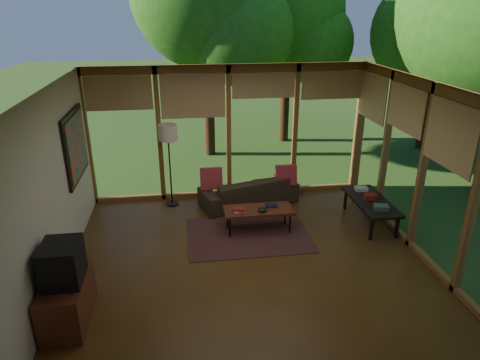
{
  "coord_description": "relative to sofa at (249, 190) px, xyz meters",
  "views": [
    {
      "loc": [
        -0.94,
        -5.77,
        3.71
      ],
      "look_at": [
        -0.02,
        0.7,
        1.05
      ],
      "focal_mm": 32.0,
      "sensor_mm": 36.0,
      "label": 1
    }
  ],
  "objects": [
    {
      "name": "floor",
      "position": [
        -0.34,
        -2.0,
        -0.28
      ],
      "size": [
        5.5,
        5.5,
        0.0
      ],
      "primitive_type": "plane",
      "color": "#583817",
      "rests_on": "ground"
    },
    {
      "name": "ceiling",
      "position": [
        -0.34,
        -2.0,
        2.42
      ],
      "size": [
        5.5,
        5.5,
        0.0
      ],
      "primitive_type": "plane",
      "rotation": [
        3.14,
        0.0,
        0.0
      ],
      "color": "white",
      "rests_on": "ground"
    },
    {
      "name": "wall_left",
      "position": [
        -3.09,
        -2.0,
        1.07
      ],
      "size": [
        0.04,
        5.0,
        2.7
      ],
      "primitive_type": "cube",
      "color": "beige",
      "rests_on": "ground"
    },
    {
      "name": "wall_front",
      "position": [
        -0.34,
        -4.5,
        1.07
      ],
      "size": [
        5.5,
        0.04,
        2.7
      ],
      "primitive_type": "cube",
      "color": "beige",
      "rests_on": "ground"
    },
    {
      "name": "window_wall_back",
      "position": [
        -0.34,
        0.5,
        1.07
      ],
      "size": [
        5.5,
        0.12,
        2.7
      ],
      "primitive_type": "cube",
      "color": "#8F5D2C",
      "rests_on": "ground"
    },
    {
      "name": "window_wall_right",
      "position": [
        2.41,
        -2.0,
        1.07
      ],
      "size": [
        0.12,
        5.0,
        2.7
      ],
      "primitive_type": "cube",
      "color": "#8F5D2C",
      "rests_on": "ground"
    },
    {
      "name": "exterior_lawn",
      "position": [
        7.66,
        6.0,
        -0.29
      ],
      "size": [
        40.0,
        40.0,
        0.0
      ],
      "primitive_type": "plane",
      "color": "#2E5720",
      "rests_on": "ground"
    },
    {
      "name": "tree_ne",
      "position": [
        1.73,
        4.34,
        3.28
      ],
      "size": [
        3.1,
        3.1,
        5.13
      ],
      "color": "#392414",
      "rests_on": "ground"
    },
    {
      "name": "tree_far",
      "position": [
        5.2,
        3.02,
        2.8
      ],
      "size": [
        3.01,
        3.01,
        4.6
      ],
      "color": "#392414",
      "rests_on": "ground"
    },
    {
      "name": "rug",
      "position": [
        -0.21,
        -1.29,
        -0.28
      ],
      "size": [
        2.12,
        1.5,
        0.01
      ],
      "primitive_type": "cube",
      "color": "brown",
      "rests_on": "floor"
    },
    {
      "name": "sofa",
      "position": [
        0.0,
        0.0,
        0.0
      ],
      "size": [
        2.06,
        1.25,
        0.56
      ],
      "primitive_type": "imported",
      "rotation": [
        0.0,
        0.0,
        3.42
      ],
      "color": "#372A1B",
      "rests_on": "floor"
    },
    {
      "name": "pillow_left",
      "position": [
        -0.75,
        -0.05,
        0.31
      ],
      "size": [
        0.43,
        0.23,
        0.45
      ],
      "primitive_type": "cube",
      "rotation": [
        -0.21,
        0.0,
        0.0
      ],
      "color": "maroon",
      "rests_on": "sofa"
    },
    {
      "name": "pillow_right",
      "position": [
        0.75,
        -0.05,
        0.3
      ],
      "size": [
        0.41,
        0.22,
        0.42
      ],
      "primitive_type": "cube",
      "rotation": [
        -0.21,
        0.0,
        0.0
      ],
      "color": "maroon",
      "rests_on": "sofa"
    },
    {
      "name": "ct_book_lower",
      "position": [
        -0.36,
        -1.2,
        0.16
      ],
      "size": [
        0.19,
        0.15,
        0.03
      ],
      "primitive_type": "cube",
      "rotation": [
        0.0,
        0.0,
        -0.03
      ],
      "color": "beige",
      "rests_on": "coffee_table"
    },
    {
      "name": "ct_book_upper",
      "position": [
        -0.36,
        -1.2,
        0.19
      ],
      "size": [
        0.23,
        0.19,
        0.03
      ],
      "primitive_type": "cube",
      "rotation": [
        0.0,
        0.0,
        -0.26
      ],
      "color": "maroon",
      "rests_on": "coffee_table"
    },
    {
      "name": "ct_book_side",
      "position": [
        0.24,
        -1.07,
        0.16
      ],
      "size": [
        0.2,
        0.15,
        0.03
      ],
      "primitive_type": "cube",
      "rotation": [
        0.0,
        0.0,
        -0.02
      ],
      "color": "black",
      "rests_on": "coffee_table"
    },
    {
      "name": "ct_bowl",
      "position": [
        0.04,
        -1.25,
        0.18
      ],
      "size": [
        0.16,
        0.16,
        0.07
      ],
      "primitive_type": "ellipsoid",
      "color": "black",
      "rests_on": "coffee_table"
    },
    {
      "name": "media_cabinet",
      "position": [
        -2.81,
        -3.13,
        0.02
      ],
      "size": [
        0.5,
        1.0,
        0.6
      ],
      "primitive_type": "cube",
      "color": "#5C2819",
      "rests_on": "floor"
    },
    {
      "name": "television",
      "position": [
        -2.79,
        -3.13,
        0.57
      ],
      "size": [
        0.45,
        0.55,
        0.5
      ],
      "primitive_type": "cube",
      "color": "black",
      "rests_on": "media_cabinet"
    },
    {
      "name": "console_book_a",
      "position": [
        2.06,
        -1.54,
        0.22
      ],
      "size": [
        0.27,
        0.23,
        0.09
      ],
      "primitive_type": "cube",
      "rotation": [
        0.0,
        0.0,
        -0.27
      ],
      "color": "#37604F",
      "rests_on": "side_console"
    },
    {
      "name": "console_book_b",
      "position": [
        2.06,
        -1.09,
        0.22
      ],
      "size": [
        0.22,
        0.17,
        0.09
      ],
      "primitive_type": "cube",
      "rotation": [
        0.0,
        0.0,
        -0.13
      ],
      "color": "maroon",
      "rests_on": "side_console"
    },
    {
      "name": "console_book_c",
      "position": [
        2.06,
        -0.69,
        0.2
      ],
      "size": [
        0.25,
        0.19,
        0.06
      ],
      "primitive_type": "cube",
      "rotation": [
        0.0,
        0.0,
        -0.12
      ],
      "color": "beige",
      "rests_on": "side_console"
    },
    {
      "name": "floor_lamp",
      "position": [
        -1.54,
        0.17,
        1.12
      ],
      "size": [
        0.36,
        0.36,
        1.65
      ],
      "color": "black",
      "rests_on": "floor"
    },
    {
      "name": "coffee_table",
      "position": [
        -0.01,
        -1.15,
        0.11
      ],
      "size": [
        1.2,
        0.5,
        0.43
      ],
      "color": "#5C2819",
      "rests_on": "floor"
    },
    {
      "name": "side_console",
      "position": [
        2.06,
        -1.14,
        0.13
      ],
      "size": [
        0.6,
        1.4,
        0.46
      ],
      "color": "black",
      "rests_on": "floor"
    },
    {
      "name": "wall_painting",
      "position": [
        -3.05,
        -0.6,
        1.27
      ],
      "size": [
        0.06,
        1.35,
        1.15
      ],
      "color": "black",
      "rests_on": "wall_left"
    }
  ]
}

